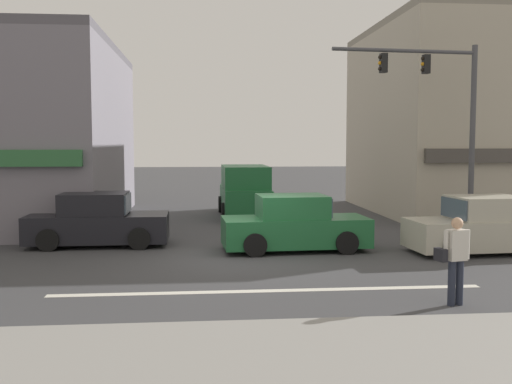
{
  "coord_description": "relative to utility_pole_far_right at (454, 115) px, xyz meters",
  "views": [
    {
      "loc": [
        -1.41,
        -15.58,
        3.06
      ],
      "look_at": [
        0.25,
        2.0,
        1.6
      ],
      "focal_mm": 42.0,
      "sensor_mm": 36.0,
      "label": 1
    }
  ],
  "objects": [
    {
      "name": "ground_plane",
      "position": [
        -8.17,
        -6.38,
        -4.1
      ],
      "size": [
        120.0,
        120.0,
        0.0
      ],
      "primitive_type": "plane",
      "color": "#3D3D3F"
    },
    {
      "name": "lane_marking_stripe",
      "position": [
        -8.17,
        -9.88,
        -4.09
      ],
      "size": [
        9.0,
        0.24,
        0.01
      ],
      "primitive_type": "cube",
      "color": "silver",
      "rests_on": "ground"
    },
    {
      "name": "sidewalk_curb",
      "position": [
        -8.17,
        -14.88,
        -4.02
      ],
      "size": [
        40.0,
        5.0,
        0.16
      ],
      "primitive_type": "cube",
      "color": "gray",
      "rests_on": "ground"
    },
    {
      "name": "building_right_corner",
      "position": [
        3.21,
        3.6,
        -0.01
      ],
      "size": [
        10.33,
        10.46,
        8.17
      ],
      "color": "#B7AD99",
      "rests_on": "ground"
    },
    {
      "name": "utility_pole_far_right",
      "position": [
        0.0,
        0.0,
        0.0
      ],
      "size": [
        1.4,
        0.22,
        7.89
      ],
      "color": "brown",
      "rests_on": "ground"
    },
    {
      "name": "traffic_light_mast",
      "position": [
        -1.67,
        -3.18,
        0.08
      ],
      "size": [
        4.88,
        0.58,
        6.2
      ],
      "color": "#47474C",
      "rests_on": "ground"
    },
    {
      "name": "sedan_crossing_leftbound",
      "position": [
        -12.61,
        -3.96,
        -3.39
      ],
      "size": [
        4.11,
        1.9,
        1.58
      ],
      "color": "black",
      "rests_on": "ground"
    },
    {
      "name": "sedan_parked_curbside",
      "position": [
        -1.74,
        -6.15,
        -3.39
      ],
      "size": [
        4.2,
        2.07,
        1.58
      ],
      "color": "#B7B29E",
      "rests_on": "ground"
    },
    {
      "name": "van_crossing_rightbound",
      "position": [
        -7.73,
        2.66,
        -3.09
      ],
      "size": [
        2.08,
        4.62,
        2.11
      ],
      "color": "#1E6033",
      "rests_on": "ground"
    },
    {
      "name": "sedan_waiting_far",
      "position": [
        -6.9,
        -5.27,
        -3.39
      ],
      "size": [
        4.18,
        2.04,
        1.58
      ],
      "color": "#1E6033",
      "rests_on": "ground"
    },
    {
      "name": "pedestrian_foreground_with_bag",
      "position": [
        -4.82,
        -11.29,
        -3.14
      ],
      "size": [
        0.69,
        0.34,
        1.67
      ],
      "color": "#232838",
      "rests_on": "ground"
    }
  ]
}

